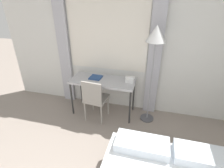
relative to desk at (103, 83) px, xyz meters
The scene contains 6 objects.
wall_back_with_window 0.84m from the desk, 43.76° to the left, with size 5.24×0.13×2.70m.
desk is the anchor object (origin of this frame).
desk_chair 0.34m from the desk, 105.00° to the right, with size 0.44×0.44×0.86m.
standing_lamp 1.24m from the desk, ahead, with size 0.33×0.33×1.79m.
telephone 0.53m from the desk, ahead, with size 0.17×0.18×0.10m.
book 0.18m from the desk, 163.09° to the left, with size 0.24×0.23×0.02m.
Camera 1 is at (0.53, 0.07, 2.21)m, focal length 28.00 mm.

